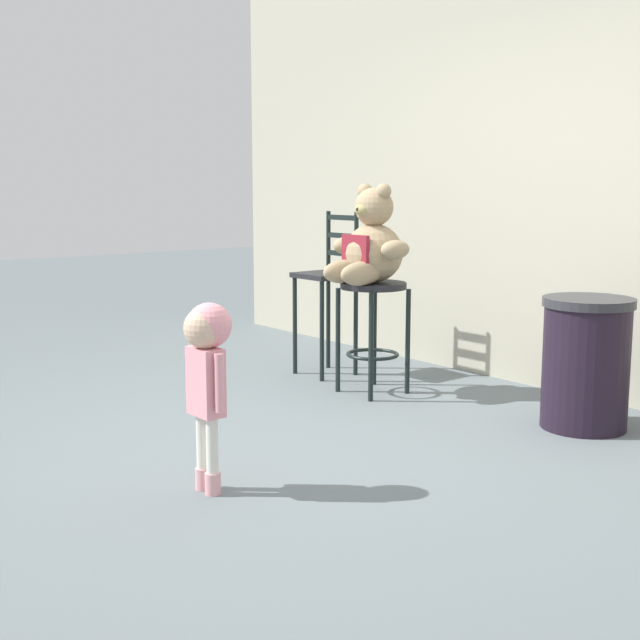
{
  "coord_description": "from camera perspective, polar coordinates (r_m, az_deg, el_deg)",
  "views": [
    {
      "loc": [
        3.47,
        -2.48,
        1.36
      ],
      "look_at": [
        -0.14,
        0.41,
        0.62
      ],
      "focal_mm": 47.96,
      "sensor_mm": 36.0,
      "label": 1
    }
  ],
  "objects": [
    {
      "name": "ground_plane",
      "position": [
        4.48,
        -3.01,
        -8.63
      ],
      "size": [
        24.0,
        24.0,
        0.0
      ],
      "primitive_type": "plane",
      "color": "slate"
    },
    {
      "name": "building_wall",
      "position": [
        5.97,
        16.0,
        14.11
      ],
      "size": [
        6.8,
        0.3,
        3.84
      ],
      "primitive_type": "cube",
      "color": "#B3AE97",
      "rests_on": "ground_plane"
    },
    {
      "name": "bar_stool_with_teddy",
      "position": [
        5.56,
        3.56,
        0.49
      ],
      "size": [
        0.43,
        0.43,
        0.73
      ],
      "color": "black",
      "rests_on": "ground_plane"
    },
    {
      "name": "teddy_bear",
      "position": [
        5.5,
        3.37,
        4.94
      ],
      "size": [
        0.59,
        0.53,
        0.63
      ],
      "color": "tan",
      "rests_on": "bar_stool_with_teddy"
    },
    {
      "name": "child_walking",
      "position": [
        3.77,
        -7.56,
        -2.39
      ],
      "size": [
        0.27,
        0.22,
        0.85
      ],
      "rotation": [
        0.0,
        0.0,
        1.01
      ],
      "color": "#DC9CA1",
      "rests_on": "ground_plane"
    },
    {
      "name": "trash_bin",
      "position": [
        5.0,
        17.31,
        -2.74
      ],
      "size": [
        0.5,
        0.5,
        0.74
      ],
      "color": "black",
      "rests_on": "ground_plane"
    },
    {
      "name": "bar_chair_empty",
      "position": [
        6.1,
        0.56,
        2.38
      ],
      "size": [
        0.37,
        0.37,
        1.17
      ],
      "color": "black",
      "rests_on": "ground_plane"
    }
  ]
}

